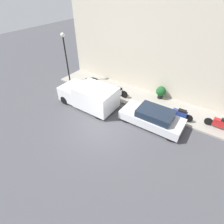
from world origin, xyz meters
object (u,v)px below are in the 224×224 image
object	(u,v)px
scooter_silver	(117,91)
motorcycle_blue	(180,114)
delivery_van	(89,95)
potted_plant	(161,92)
motorcycle_red	(223,124)
streetlamp	(65,50)
parked_car	(152,117)
motorcycle_black	(93,82)

from	to	relation	value
scooter_silver	motorcycle_blue	size ratio (longest dim) A/B	1.13
delivery_van	potted_plant	xyz separation A→B (m)	(3.86, -4.24, -0.17)
motorcycle_red	streetlamp	world-z (taller)	streetlamp
streetlamp	potted_plant	size ratio (longest dim) A/B	4.20
scooter_silver	streetlamp	world-z (taller)	streetlamp
delivery_van	scooter_silver	bearing A→B (deg)	-25.17
parked_car	scooter_silver	world-z (taller)	parked_car
parked_car	motorcycle_black	size ratio (longest dim) A/B	2.17
scooter_silver	potted_plant	world-z (taller)	potted_plant
scooter_silver	potted_plant	size ratio (longest dim) A/B	2.00
motorcycle_red	potted_plant	bearing A→B (deg)	74.09
parked_car	potted_plant	size ratio (longest dim) A/B	4.00
delivery_van	motorcycle_blue	world-z (taller)	delivery_van
motorcycle_black	scooter_silver	bearing A→B (deg)	-92.99
motorcycle_black	potted_plant	distance (m)	5.97
delivery_van	motorcycle_blue	distance (m)	6.67
streetlamp	scooter_silver	bearing A→B (deg)	-85.32
delivery_van	motorcycle_red	size ratio (longest dim) A/B	2.16
parked_car	motorcycle_black	xyz separation A→B (m)	(1.82, 6.50, -0.05)
motorcycle_blue	scooter_silver	bearing A→B (deg)	87.96
motorcycle_blue	motorcycle_red	distance (m)	2.63
scooter_silver	streetlamp	xyz separation A→B (m)	(-0.41, 5.04, 2.49)
motorcycle_red	potted_plant	size ratio (longest dim) A/B	2.02
parked_car	streetlamp	xyz separation A→B (m)	(1.27, 8.93, 2.43)
motorcycle_blue	streetlamp	world-z (taller)	streetlamp
parked_car	motorcycle_blue	xyz separation A→B (m)	(1.50, -1.36, -0.06)
scooter_silver	motorcycle_red	xyz separation A→B (m)	(0.25, -7.84, 0.01)
streetlamp	motorcycle_red	bearing A→B (deg)	-87.07
parked_car	potted_plant	world-z (taller)	parked_car
motorcycle_blue	streetlamp	bearing A→B (deg)	91.25
motorcycle_black	potted_plant	bearing A→B (deg)	-76.01
delivery_van	motorcycle_red	bearing A→B (deg)	-74.16
potted_plant	scooter_silver	bearing A→B (deg)	116.46
parked_car	scooter_silver	size ratio (longest dim) A/B	2.00
streetlamp	motorcycle_black	bearing A→B (deg)	-77.24
motorcycle_blue	motorcycle_red	world-z (taller)	motorcycle_red
scooter_silver	streetlamp	size ratio (longest dim) A/B	0.48
motorcycle_black	streetlamp	distance (m)	3.51
motorcycle_blue	potted_plant	world-z (taller)	potted_plant
scooter_silver	potted_plant	xyz separation A→B (m)	(1.58, -3.17, 0.17)
motorcycle_red	potted_plant	distance (m)	4.86
delivery_van	motorcycle_black	xyz separation A→B (m)	(2.42, 1.54, -0.34)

